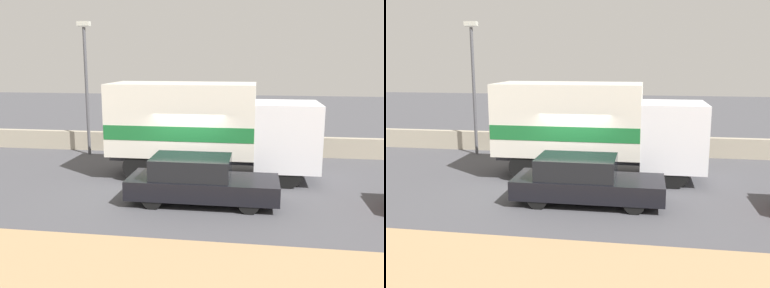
# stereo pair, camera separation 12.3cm
# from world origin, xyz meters

# --- Properties ---
(ground_plane) EXTENTS (80.00, 80.00, 0.00)m
(ground_plane) POSITION_xyz_m (0.00, 0.00, 0.00)
(ground_plane) COLOR #47474C
(stone_wall_backdrop) EXTENTS (60.00, 0.35, 0.90)m
(stone_wall_backdrop) POSITION_xyz_m (0.00, 6.07, 0.45)
(stone_wall_backdrop) COLOR #A39984
(stone_wall_backdrop) RESTS_ON ground_plane
(street_lamp) EXTENTS (0.56, 0.28, 5.97)m
(street_lamp) POSITION_xyz_m (-5.33, 5.05, 3.52)
(street_lamp) COLOR #4C4C51
(street_lamp) RESTS_ON ground_plane
(box_truck) EXTENTS (7.57, 2.50, 3.48)m
(box_truck) POSITION_xyz_m (0.48, 2.07, 1.92)
(box_truck) COLOR silver
(box_truck) RESTS_ON ground_plane
(car_hatchback) EXTENTS (4.55, 1.73, 1.45)m
(car_hatchback) POSITION_xyz_m (0.62, -0.99, 0.71)
(car_hatchback) COLOR black
(car_hatchback) RESTS_ON ground_plane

